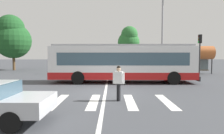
% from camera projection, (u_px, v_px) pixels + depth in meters
% --- Properties ---
extents(ground_plane, '(160.00, 160.00, 0.00)m').
position_uv_depth(ground_plane, '(103.00, 93.00, 11.74)').
color(ground_plane, '#424449').
extents(city_transit_bus, '(11.60, 2.82, 3.06)m').
position_uv_depth(city_transit_bus, '(122.00, 63.00, 16.07)').
color(city_transit_bus, black).
rests_on(city_transit_bus, ground_plane).
extents(pedestrian_crossing_street, '(0.56, 0.35, 1.72)m').
position_uv_depth(pedestrian_crossing_street, '(118.00, 81.00, 9.65)').
color(pedestrian_crossing_street, black).
rests_on(pedestrian_crossing_street, ground_plane).
extents(parked_car_red, '(1.95, 4.54, 1.35)m').
position_uv_depth(parked_car_red, '(69.00, 65.00, 28.21)').
color(parked_car_red, black).
rests_on(parked_car_red, ground_plane).
extents(parked_car_champagne, '(2.02, 4.57, 1.35)m').
position_uv_depth(parked_car_champagne, '(87.00, 65.00, 27.89)').
color(parked_car_champagne, black).
rests_on(parked_car_champagne, ground_plane).
extents(parked_car_silver, '(2.00, 4.57, 1.35)m').
position_uv_depth(parked_car_silver, '(108.00, 65.00, 28.52)').
color(parked_car_silver, black).
rests_on(parked_car_silver, ground_plane).
extents(parked_car_black, '(1.99, 4.56, 1.35)m').
position_uv_depth(parked_car_black, '(126.00, 65.00, 27.90)').
color(parked_car_black, black).
rests_on(parked_car_black, ground_plane).
extents(traffic_light_far_corner, '(0.33, 0.32, 4.35)m').
position_uv_depth(traffic_light_far_corner, '(200.00, 48.00, 20.73)').
color(traffic_light_far_corner, '#28282B').
rests_on(traffic_light_far_corner, ground_plane).
extents(bus_stop_shelter, '(4.05, 1.54, 3.25)m').
position_uv_depth(bus_stop_shelter, '(195.00, 53.00, 23.06)').
color(bus_stop_shelter, '#28282B').
rests_on(bus_stop_shelter, ground_plane).
extents(twin_arm_street_lamp, '(4.75, 0.32, 10.02)m').
position_uv_depth(twin_arm_street_lamp, '(162.00, 22.00, 23.13)').
color(twin_arm_street_lamp, '#939399').
rests_on(twin_arm_street_lamp, ground_plane).
extents(background_tree_left, '(5.01, 5.01, 7.85)m').
position_uv_depth(background_tree_left, '(12.00, 37.00, 28.12)').
color(background_tree_left, brown).
rests_on(background_tree_left, ground_plane).
extents(background_tree_right, '(3.29, 3.29, 6.47)m').
position_uv_depth(background_tree_right, '(129.00, 40.00, 29.64)').
color(background_tree_right, brown).
rests_on(background_tree_right, ground_plane).
extents(crosswalk_painted_stripes, '(7.46, 3.18, 0.01)m').
position_uv_depth(crosswalk_painted_stripes, '(94.00, 102.00, 9.52)').
color(crosswalk_painted_stripes, silver).
rests_on(crosswalk_painted_stripes, ground_plane).
extents(lane_center_line, '(0.16, 24.00, 0.01)m').
position_uv_depth(lane_center_line, '(106.00, 87.00, 13.73)').
color(lane_center_line, silver).
rests_on(lane_center_line, ground_plane).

